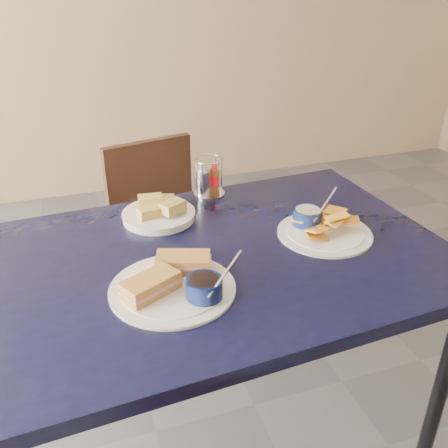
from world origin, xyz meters
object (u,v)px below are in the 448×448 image
object	(u,v)px
dining_table	(219,272)
bread_basket	(159,213)
chair_far	(165,224)
condiment_caddy	(208,180)
sandwich_plate	(176,282)
plantain_plate	(319,227)

from	to	relation	value
dining_table	bread_basket	distance (m)	0.30
dining_table	chair_far	world-z (taller)	chair_far
chair_far	bread_basket	xyz separation A→B (m)	(-0.11, -0.48, 0.30)
chair_far	condiment_caddy	size ratio (longest dim) A/B	6.05
dining_table	condiment_caddy	size ratio (longest dim) A/B	9.98
chair_far	bread_basket	bearing A→B (deg)	-102.62
dining_table	condiment_caddy	xyz separation A→B (m)	(0.09, 0.40, 0.12)
dining_table	condiment_caddy	world-z (taller)	condiment_caddy
dining_table	chair_far	bearing A→B (deg)	90.48
chair_far	condiment_caddy	bearing A→B (deg)	-74.70
dining_table	chair_far	size ratio (longest dim) A/B	1.65
sandwich_plate	plantain_plate	bearing A→B (deg)	17.73
sandwich_plate	condiment_caddy	bearing A→B (deg)	65.30
sandwich_plate	bread_basket	size ratio (longest dim) A/B	1.42
dining_table	plantain_plate	world-z (taller)	plantain_plate
chair_far	plantain_plate	size ratio (longest dim) A/B	2.89
sandwich_plate	condiment_caddy	distance (m)	0.58
chair_far	plantain_plate	world-z (taller)	plantain_plate
dining_table	chair_far	xyz separation A→B (m)	(-0.01, 0.75, -0.22)
sandwich_plate	bread_basket	world-z (taller)	sandwich_plate
dining_table	chair_far	distance (m)	0.78
plantain_plate	dining_table	bearing A→B (deg)	-175.68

